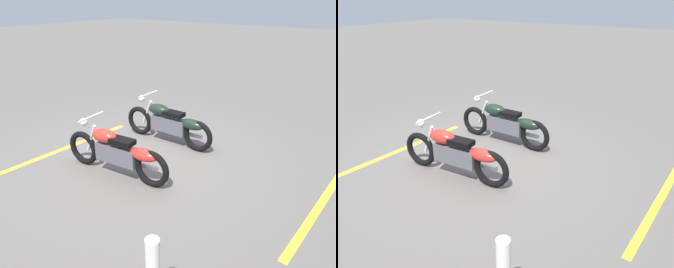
% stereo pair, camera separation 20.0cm
% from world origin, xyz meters
% --- Properties ---
extents(ground_plane, '(60.00, 60.00, 0.00)m').
position_xyz_m(ground_plane, '(0.00, 0.00, 0.00)').
color(ground_plane, '#66605B').
extents(motorcycle_bright_foreground, '(2.23, 0.62, 1.04)m').
position_xyz_m(motorcycle_bright_foreground, '(0.21, -0.83, 0.46)').
color(motorcycle_bright_foreground, black).
rests_on(motorcycle_bright_foreground, ground).
extents(motorcycle_dark_foreground, '(2.23, 0.62, 1.04)m').
position_xyz_m(motorcycle_dark_foreground, '(0.12, 0.84, 0.46)').
color(motorcycle_dark_foreground, black).
rests_on(motorcycle_dark_foreground, ground).
extents(parking_stripe_near, '(0.30, 3.20, 0.01)m').
position_xyz_m(parking_stripe_near, '(-1.49, -0.69, 0.00)').
color(parking_stripe_near, yellow).
rests_on(parking_stripe_near, ground).
extents(parking_stripe_mid, '(0.30, 3.20, 0.01)m').
position_xyz_m(parking_stripe_mid, '(3.39, 0.45, 0.00)').
color(parking_stripe_mid, yellow).
rests_on(parking_stripe_mid, ground).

